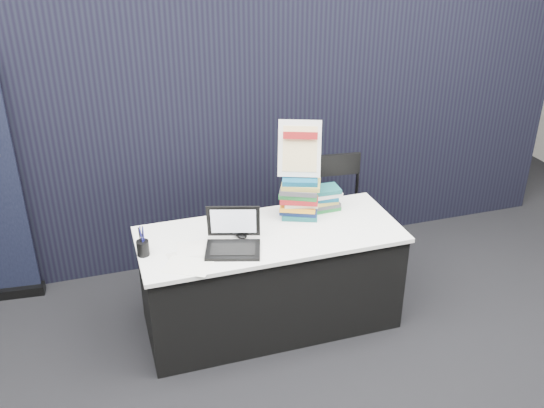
{
  "coord_description": "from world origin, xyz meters",
  "views": [
    {
      "loc": [
        -1.08,
        -2.88,
        2.79
      ],
      "look_at": [
        0.01,
        0.55,
        0.97
      ],
      "focal_mm": 40.0,
      "sensor_mm": 36.0,
      "label": 1
    }
  ],
  "objects_px": {
    "info_sign": "(300,149)",
    "book_stack_short": "(324,198)",
    "stacking_chair": "(340,216)",
    "book_stack_tall": "(300,196)",
    "laptop": "(231,240)",
    "display_table": "(270,278)"
  },
  "relations": [
    {
      "from": "laptop",
      "to": "info_sign",
      "type": "xyz_separation_m",
      "value": [
        0.58,
        0.32,
        0.44
      ]
    },
    {
      "from": "book_stack_tall",
      "to": "book_stack_short",
      "type": "height_order",
      "value": "book_stack_tall"
    },
    {
      "from": "info_sign",
      "to": "book_stack_short",
      "type": "bearing_deg",
      "value": 23.9
    },
    {
      "from": "stacking_chair",
      "to": "laptop",
      "type": "bearing_deg",
      "value": -146.81
    },
    {
      "from": "display_table",
      "to": "book_stack_short",
      "type": "distance_m",
      "value": 0.7
    },
    {
      "from": "display_table",
      "to": "stacking_chair",
      "type": "bearing_deg",
      "value": 29.82
    },
    {
      "from": "info_sign",
      "to": "stacking_chair",
      "type": "height_order",
      "value": "info_sign"
    },
    {
      "from": "stacking_chair",
      "to": "display_table",
      "type": "bearing_deg",
      "value": -144.18
    },
    {
      "from": "laptop",
      "to": "book_stack_tall",
      "type": "bearing_deg",
      "value": 43.29
    },
    {
      "from": "book_stack_tall",
      "to": "info_sign",
      "type": "xyz_separation_m",
      "value": [
        -0.0,
        0.03,
        0.35
      ]
    },
    {
      "from": "book_stack_short",
      "to": "info_sign",
      "type": "distance_m",
      "value": 0.46
    },
    {
      "from": "stacking_chair",
      "to": "book_stack_short",
      "type": "bearing_deg",
      "value": -133.94
    },
    {
      "from": "book_stack_tall",
      "to": "stacking_chair",
      "type": "distance_m",
      "value": 0.59
    },
    {
      "from": "laptop",
      "to": "book_stack_short",
      "type": "distance_m",
      "value": 0.84
    },
    {
      "from": "laptop",
      "to": "stacking_chair",
      "type": "xyz_separation_m",
      "value": [
        1.0,
        0.52,
        -0.25
      ]
    },
    {
      "from": "display_table",
      "to": "stacking_chair",
      "type": "relative_size",
      "value": 1.78
    },
    {
      "from": "display_table",
      "to": "book_stack_short",
      "type": "relative_size",
      "value": 8.33
    },
    {
      "from": "display_table",
      "to": "info_sign",
      "type": "bearing_deg",
      "value": 36.22
    },
    {
      "from": "laptop",
      "to": "book_stack_tall",
      "type": "distance_m",
      "value": 0.65
    },
    {
      "from": "book_stack_short",
      "to": "stacking_chair",
      "type": "xyz_separation_m",
      "value": [
        0.23,
        0.19,
        -0.28
      ]
    },
    {
      "from": "display_table",
      "to": "laptop",
      "type": "relative_size",
      "value": 4.42
    },
    {
      "from": "display_table",
      "to": "laptop",
      "type": "height_order",
      "value": "laptop"
    }
  ]
}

